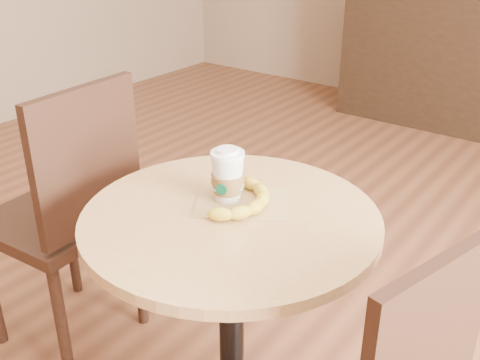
{
  "coord_description": "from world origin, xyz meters",
  "views": [
    {
      "loc": [
        0.84,
        -0.98,
        1.45
      ],
      "look_at": [
        0.07,
        0.04,
        0.83
      ],
      "focal_mm": 42.0,
      "sensor_mm": 36.0,
      "label": 1
    }
  ],
  "objects_px": {
    "cafe_table": "(231,277)",
    "chair_left": "(69,211)",
    "muffin": "(228,185)",
    "banana": "(244,201)",
    "coffee_cup": "(228,178)"
  },
  "relations": [
    {
      "from": "cafe_table",
      "to": "chair_left",
      "type": "distance_m",
      "value": 0.68
    },
    {
      "from": "chair_left",
      "to": "muffin",
      "type": "relative_size",
      "value": 11.04
    },
    {
      "from": "muffin",
      "to": "banana",
      "type": "height_order",
      "value": "muffin"
    },
    {
      "from": "coffee_cup",
      "to": "banana",
      "type": "relative_size",
      "value": 0.59
    },
    {
      "from": "cafe_table",
      "to": "muffin",
      "type": "distance_m",
      "value": 0.25
    },
    {
      "from": "cafe_table",
      "to": "coffee_cup",
      "type": "height_order",
      "value": "coffee_cup"
    },
    {
      "from": "cafe_table",
      "to": "muffin",
      "type": "height_order",
      "value": "muffin"
    },
    {
      "from": "chair_left",
      "to": "muffin",
      "type": "bearing_deg",
      "value": 92.58
    },
    {
      "from": "cafe_table",
      "to": "banana",
      "type": "height_order",
      "value": "banana"
    },
    {
      "from": "coffee_cup",
      "to": "banana",
      "type": "bearing_deg",
      "value": -23.25
    },
    {
      "from": "muffin",
      "to": "banana",
      "type": "xyz_separation_m",
      "value": [
        0.06,
        -0.01,
        -0.02
      ]
    },
    {
      "from": "coffee_cup",
      "to": "muffin",
      "type": "bearing_deg",
      "value": 116.76
    },
    {
      "from": "coffee_cup",
      "to": "muffin",
      "type": "height_order",
      "value": "coffee_cup"
    },
    {
      "from": "coffee_cup",
      "to": "cafe_table",
      "type": "bearing_deg",
      "value": -62.34
    },
    {
      "from": "cafe_table",
      "to": "banana",
      "type": "distance_m",
      "value": 0.22
    }
  ]
}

